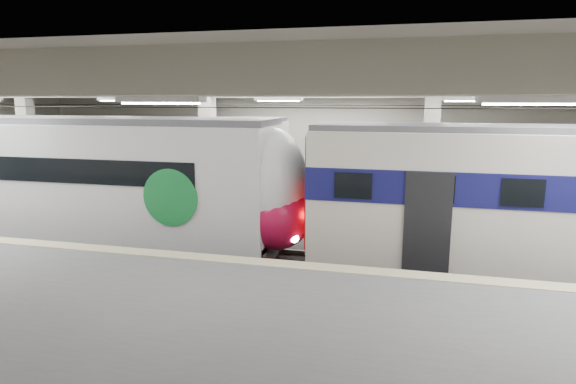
# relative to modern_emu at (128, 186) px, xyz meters

# --- Properties ---
(station_hall) EXTENTS (36.00, 24.00, 5.75)m
(station_hall) POSITION_rel_modern_emu_xyz_m (4.58, -1.74, 1.10)
(station_hall) COLOR black
(station_hall) RESTS_ON ground
(modern_emu) EXTENTS (13.49, 2.79, 4.37)m
(modern_emu) POSITION_rel_modern_emu_xyz_m (0.00, 0.00, 0.00)
(modern_emu) COLOR silver
(modern_emu) RESTS_ON ground
(older_rer) EXTENTS (12.87, 2.84, 4.27)m
(older_rer) POSITION_rel_modern_emu_xyz_m (12.55, 0.00, 0.09)
(older_rer) COLOR silver
(older_rer) RESTS_ON ground
(far_train) EXTENTS (13.08, 3.29, 4.18)m
(far_train) POSITION_rel_modern_emu_xyz_m (-2.72, 5.50, 0.01)
(far_train) COLOR silver
(far_train) RESTS_ON ground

